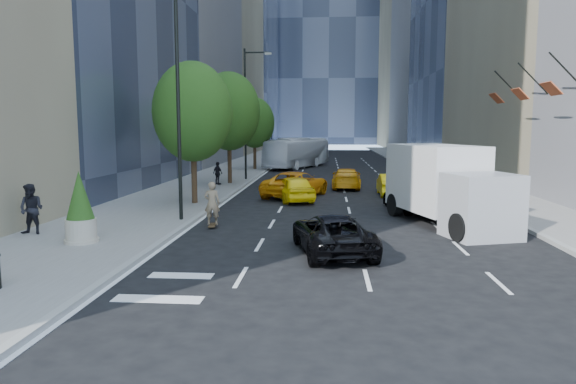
# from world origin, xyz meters

# --- Properties ---
(ground) EXTENTS (160.00, 160.00, 0.00)m
(ground) POSITION_xyz_m (0.00, 0.00, 0.00)
(ground) COLOR black
(ground) RESTS_ON ground
(sidewalk_left) EXTENTS (6.00, 120.00, 0.15)m
(sidewalk_left) POSITION_xyz_m (-9.00, 30.00, 0.07)
(sidewalk_left) COLOR slate
(sidewalk_left) RESTS_ON ground
(sidewalk_right) EXTENTS (4.00, 120.00, 0.15)m
(sidewalk_right) POSITION_xyz_m (10.00, 30.00, 0.07)
(sidewalk_right) COLOR slate
(sidewalk_right) RESTS_ON ground
(tower_left_end) EXTENTS (20.00, 28.00, 60.00)m
(tower_left_end) POSITION_xyz_m (-22.00, 92.00, 30.00)
(tower_left_end) COLOR #2A3042
(tower_left_end) RESTS_ON ground
(tower_right_far) EXTENTS (20.00, 24.00, 50.00)m
(tower_right_far) POSITION_xyz_m (22.00, 98.00, 25.00)
(tower_right_far) COLOR #796D54
(tower_right_far) RESTS_ON ground
(lamp_near) EXTENTS (2.13, 0.22, 10.00)m
(lamp_near) POSITION_xyz_m (-6.32, 4.00, 5.81)
(lamp_near) COLOR black
(lamp_near) RESTS_ON sidewalk_left
(lamp_far) EXTENTS (2.13, 0.22, 10.00)m
(lamp_far) POSITION_xyz_m (-6.32, 22.00, 5.81)
(lamp_far) COLOR black
(lamp_far) RESTS_ON sidewalk_left
(tree_near) EXTENTS (4.20, 4.20, 7.46)m
(tree_near) POSITION_xyz_m (-7.20, 9.00, 4.97)
(tree_near) COLOR black
(tree_near) RESTS_ON sidewalk_left
(tree_mid) EXTENTS (4.50, 4.50, 7.99)m
(tree_mid) POSITION_xyz_m (-7.20, 19.00, 5.32)
(tree_mid) COLOR black
(tree_mid) RESTS_ON sidewalk_left
(tree_far) EXTENTS (3.90, 3.90, 6.92)m
(tree_far) POSITION_xyz_m (-7.20, 32.00, 4.62)
(tree_far) COLOR black
(tree_far) RESTS_ON sidewalk_left
(traffic_signal) EXTENTS (2.48, 0.53, 5.20)m
(traffic_signal) POSITION_xyz_m (-6.40, 40.00, 4.23)
(traffic_signal) COLOR black
(traffic_signal) RESTS_ON sidewalk_left
(facade_flags) EXTENTS (1.85, 13.30, 2.05)m
(facade_flags) POSITION_xyz_m (10.64, 10.00, 6.18)
(facade_flags) COLOR black
(facade_flags) RESTS_ON ground
(skateboarder) EXTENTS (0.70, 0.50, 1.81)m
(skateboarder) POSITION_xyz_m (-4.89, 3.00, 0.90)
(skateboarder) COLOR #836D51
(skateboarder) RESTS_ON ground
(black_sedan_lincoln) EXTENTS (3.10, 5.05, 1.31)m
(black_sedan_lincoln) POSITION_xyz_m (0.07, -1.00, 0.65)
(black_sedan_lincoln) COLOR black
(black_sedan_lincoln) RESTS_ON ground
(black_sedan_mercedes) EXTENTS (2.90, 5.15, 1.41)m
(black_sedan_mercedes) POSITION_xyz_m (4.20, 8.00, 0.71)
(black_sedan_mercedes) COLOR black
(black_sedan_mercedes) RESTS_ON ground
(taxi_a) EXTENTS (2.90, 4.62, 1.47)m
(taxi_a) POSITION_xyz_m (-2.00, 11.06, 0.73)
(taxi_a) COLOR yellow
(taxi_a) RESTS_ON ground
(taxi_b) EXTENTS (1.45, 4.10, 1.35)m
(taxi_b) POSITION_xyz_m (3.79, 14.00, 0.67)
(taxi_b) COLOR yellow
(taxi_b) RESTS_ON ground
(taxi_c) EXTENTS (4.30, 6.03, 1.53)m
(taxi_c) POSITION_xyz_m (-2.00, 13.00, 0.76)
(taxi_c) COLOR orange
(taxi_c) RESTS_ON ground
(taxi_d) EXTENTS (2.12, 4.85, 1.39)m
(taxi_d) POSITION_xyz_m (1.20, 17.58, 0.69)
(taxi_d) COLOR orange
(taxi_d) RESTS_ON ground
(city_bus) EXTENTS (6.47, 11.41, 3.12)m
(city_bus) POSITION_xyz_m (-3.20, 35.68, 1.56)
(city_bus) COLOR white
(city_bus) RESTS_ON ground
(box_truck) EXTENTS (4.48, 7.51, 3.39)m
(box_truck) POSITION_xyz_m (4.91, 4.31, 1.72)
(box_truck) COLOR silver
(box_truck) RESTS_ON ground
(pedestrian_a) EXTENTS (0.97, 0.78, 1.91)m
(pedestrian_a) POSITION_xyz_m (-11.20, 0.46, 1.11)
(pedestrian_a) COLOR black
(pedestrian_a) RESTS_ON sidewalk_left
(pedestrian_b) EXTENTS (0.98, 0.89, 1.60)m
(pedestrian_b) POSITION_xyz_m (-7.85, 17.92, 0.95)
(pedestrian_b) COLOR black
(pedestrian_b) RESTS_ON sidewalk_left
(planter_shrub) EXTENTS (1.05, 1.05, 2.52)m
(planter_shrub) POSITION_xyz_m (-8.70, -0.73, 1.35)
(planter_shrub) COLOR #B7AD98
(planter_shrub) RESTS_ON sidewalk_left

